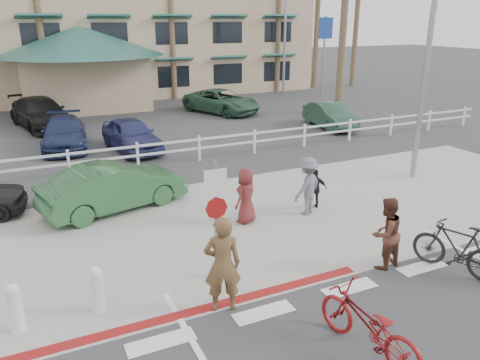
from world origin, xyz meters
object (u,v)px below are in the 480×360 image
sign_post (216,215)px  bike_black (457,248)px  car_white_sedan (114,187)px  bike_red (368,325)px

sign_post → bike_black: 5.27m
sign_post → car_white_sedan: 4.97m
sign_post → car_white_sedan: size_ratio=0.70×
sign_post → car_white_sedan: sign_post is taller
bike_black → bike_red: bearing=-2.1°
bike_red → car_white_sedan: car_white_sedan is taller
car_white_sedan → bike_black: bearing=-153.3°
car_white_sedan → sign_post: bearing=179.5°
sign_post → car_white_sedan: (-1.21, 4.76, -0.77)m
sign_post → bike_red: sign_post is taller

